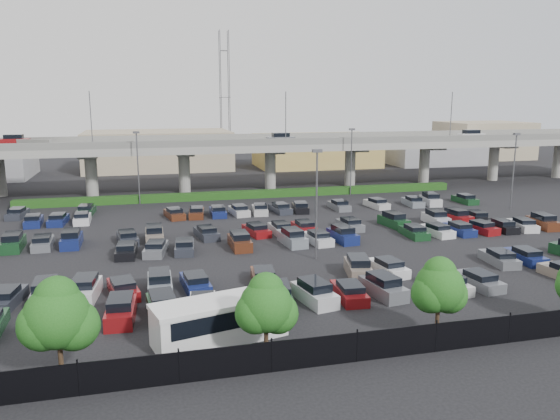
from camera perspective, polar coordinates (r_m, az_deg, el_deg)
The scene contains 10 objects.
ground at distance 58.89m, azimuth 1.36°, elevation -2.96°, with size 280.00×280.00×0.00m, color black.
overpass at distance 88.53m, azimuth -4.33°, elevation 6.50°, with size 150.00×13.00×15.80m.
hedge at distance 82.59m, azimuth -3.29°, elevation 1.65°, with size 66.00×1.60×1.10m, color #153910.
fence at distance 33.91m, azimuth 14.39°, elevation -12.98°, with size 70.00×0.10×2.00m.
tree_row at distance 34.48m, azimuth 14.55°, elevation -7.89°, with size 65.07×3.66×5.94m.
shuttle_bus at distance 34.58m, azimuth -6.30°, elevation -11.18°, with size 8.75×4.76×2.67m.
parked_cars at distance 54.81m, azimuth 1.41°, elevation -3.41°, with size 63.10×41.62×1.67m.
light_poles at distance 58.62m, azimuth -3.03°, elevation 3.18°, with size 66.90×48.38×10.30m.
distant_buildings at distance 120.46m, azimuth -0.84°, elevation 6.33°, with size 138.00×24.00×9.00m.
comm_tower at distance 130.34m, azimuth -5.79°, elevation 11.90°, with size 2.40×2.40×30.00m.
Camera 1 is at (-15.32, -54.90, 14.80)m, focal length 35.00 mm.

